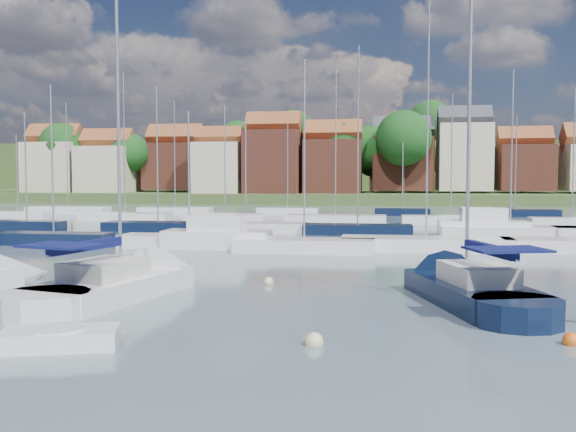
# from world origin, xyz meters

# --- Properties ---
(ground) EXTENTS (260.00, 260.00, 0.00)m
(ground) POSITION_xyz_m (0.00, 40.00, 0.00)
(ground) COLOR #404B57
(ground) RESTS_ON ground
(sailboat_centre) EXTENTS (5.66, 11.92, 15.67)m
(sailboat_centre) POSITION_xyz_m (-4.68, 4.05, 0.35)
(sailboat_centre) COLOR silver
(sailboat_centre) RESTS_ON ground
(sailboat_navy) EXTENTS (5.88, 11.42, 15.33)m
(sailboat_navy) POSITION_xyz_m (8.40, 4.77, 0.36)
(sailboat_navy) COLOR black
(sailboat_navy) RESTS_ON ground
(tender) EXTENTS (3.43, 2.29, 0.68)m
(tender) POSITION_xyz_m (-3.41, -4.51, 0.26)
(tender) COLOR silver
(tender) RESTS_ON ground
(buoy_d) EXTENTS (0.54, 0.54, 0.54)m
(buoy_d) POSITION_xyz_m (3.54, -3.19, 0.00)
(buoy_d) COLOR beige
(buoy_d) RESTS_ON ground
(buoy_e) EXTENTS (0.44, 0.44, 0.44)m
(buoy_e) POSITION_xyz_m (0.49, 6.68, 0.00)
(buoy_e) COLOR beige
(buoy_e) RESTS_ON ground
(buoy_f) EXTENTS (0.52, 0.52, 0.52)m
(buoy_f) POSITION_xyz_m (10.76, -2.08, 0.00)
(buoy_f) COLOR #D85914
(buoy_f) RESTS_ON ground
(marina_field) EXTENTS (79.62, 41.41, 15.93)m
(marina_field) POSITION_xyz_m (1.91, 35.15, 0.43)
(marina_field) COLOR silver
(marina_field) RESTS_ON ground
(far_shore_town) EXTENTS (212.46, 90.00, 22.27)m
(far_shore_town) POSITION_xyz_m (2.23, 132.67, 4.61)
(far_shore_town) COLOR #43542A
(far_shore_town) RESTS_ON ground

